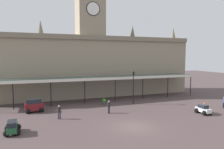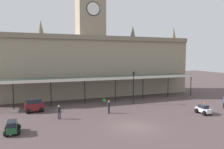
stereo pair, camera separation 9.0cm
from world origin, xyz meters
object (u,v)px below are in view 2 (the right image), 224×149
Objects in this scene: pedestrian_crossing_forecourt at (59,112)px; planter_near_kerb at (104,102)px; pedestrian_beside_cars at (224,102)px; car_green_estate at (12,128)px; car_white_sedan at (203,110)px; car_maroon_van at (34,106)px; traffic_cone at (204,104)px; pedestrian_near_entrance at (109,106)px; victorian_lamppost at (133,84)px.

planter_near_kerb is at bearing 35.59° from pedestrian_crossing_forecourt.
car_green_estate is at bearing -178.90° from pedestrian_beside_cars.
car_white_sedan is 1.24× the size of pedestrian_beside_cars.
planter_near_kerb is (-10.58, 9.21, -0.01)m from car_white_sedan.
planter_near_kerb is at bearing 35.10° from car_green_estate.
car_maroon_van is 24.63m from traffic_cone.
pedestrian_near_entrance is at bearing -100.44° from planter_near_kerb.
victorian_lamppost reaches higher than car_white_sedan.
car_green_estate is 1.37× the size of pedestrian_crossing_forecourt.
pedestrian_near_entrance is (11.13, 3.67, 0.34)m from car_green_estate.
pedestrian_crossing_forecourt is (-17.86, 4.00, 0.41)m from car_white_sedan.
car_green_estate is 14.68m from planter_near_kerb.
planter_near_kerb reaches higher than traffic_cone.
pedestrian_crossing_forecourt reaches higher than traffic_cone.
car_green_estate is 27.62m from pedestrian_beside_cars.
pedestrian_crossing_forecourt is (-6.40, -0.43, 0.00)m from pedestrian_near_entrance.
car_green_estate is at bearing -145.65° from pedestrian_crossing_forecourt.
pedestrian_near_entrance and pedestrian_crossing_forecourt have the same top height.
car_white_sedan is 0.40× the size of victorian_lamppost.
planter_near_kerb is (7.28, 5.21, -0.42)m from pedestrian_crossing_forecourt.
pedestrian_crossing_forecourt is 2.77× the size of traffic_cone.
pedestrian_beside_cars is 2.77× the size of traffic_cone.
pedestrian_beside_cars is at bearing -15.16° from car_maroon_van.
pedestrian_beside_cars is 0.32× the size of victorian_lamppost.
car_green_estate is 0.92× the size of car_maroon_van.
pedestrian_beside_cars is 17.49m from planter_near_kerb.
car_maroon_van is (1.89, 7.50, 0.24)m from car_green_estate.
victorian_lamppost is (16.38, 7.28, 2.64)m from car_green_estate.
pedestrian_near_entrance is (9.24, -3.83, 0.10)m from car_maroon_van.
car_white_sedan is 5.19m from pedestrian_beside_cars.
victorian_lamppost is at bearing 127.67° from car_white_sedan.
victorian_lamppost reaches higher than pedestrian_crossing_forecourt.
car_green_estate is 1.37× the size of pedestrian_beside_cars.
car_white_sedan is 18.31m from pedestrian_crossing_forecourt.
car_white_sedan is at bearing -21.76° from car_maroon_van.
pedestrian_crossing_forecourt is at bearing -160.84° from victorian_lamppost.
car_white_sedan is 10.52m from victorian_lamppost.
car_white_sedan is 1.24× the size of pedestrian_crossing_forecourt.
planter_near_kerb is at bearing 157.70° from traffic_cone.
car_white_sedan is at bearing -1.94° from car_green_estate.
car_green_estate is 0.44× the size of victorian_lamppost.
car_maroon_van is 5.13m from pedestrian_crossing_forecourt.
pedestrian_beside_cars is (25.72, -6.97, 0.10)m from car_maroon_van.
car_maroon_van reaches higher than traffic_cone.
car_maroon_van is 26.64m from pedestrian_beside_cars.
planter_near_kerb is at bearing 138.98° from car_white_sedan.
car_green_estate is at bearing -174.10° from traffic_cone.
car_green_estate is 26.18m from traffic_cone.
victorian_lamppost reaches higher than car_maroon_van.
traffic_cone is 0.63× the size of planter_near_kerb.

